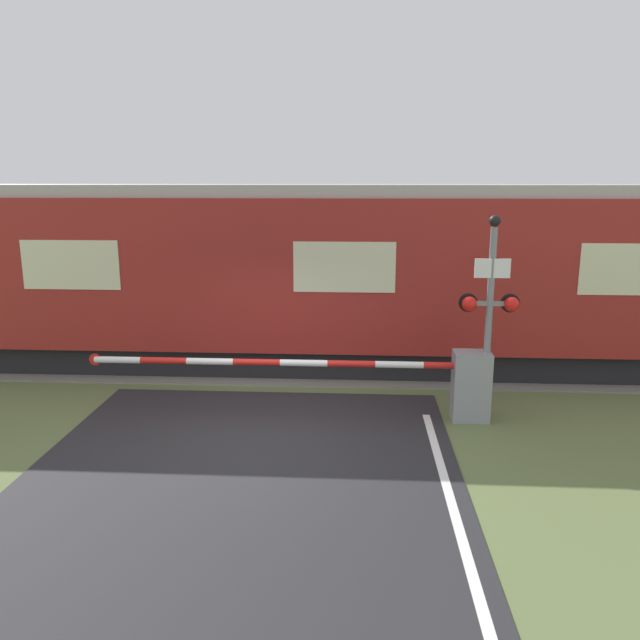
# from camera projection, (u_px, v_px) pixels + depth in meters

# --- Properties ---
(ground_plane) EXTENTS (80.00, 80.00, 0.00)m
(ground_plane) POSITION_uv_depth(u_px,v_px,m) (257.00, 436.00, 9.70)
(ground_plane) COLOR #5B6B3D
(track_bed) EXTENTS (36.00, 3.20, 0.13)m
(track_bed) POSITION_uv_depth(u_px,v_px,m) (286.00, 362.00, 13.54)
(track_bed) COLOR slate
(track_bed) RESTS_ON ground_plane
(train) EXTENTS (19.06, 2.79, 3.80)m
(train) POSITION_uv_depth(u_px,v_px,m) (346.00, 275.00, 13.04)
(train) COLOR black
(train) RESTS_ON ground_plane
(crossing_barrier) EXTENTS (6.70, 0.44, 1.16)m
(crossing_barrier) POSITION_uv_depth(u_px,v_px,m) (432.00, 381.00, 10.26)
(crossing_barrier) COLOR gray
(crossing_barrier) RESTS_ON ground_plane
(signal_post) EXTENTS (0.96, 0.26, 3.36)m
(signal_post) POSITION_uv_depth(u_px,v_px,m) (490.00, 307.00, 9.94)
(signal_post) COLOR gray
(signal_post) RESTS_ON ground_plane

